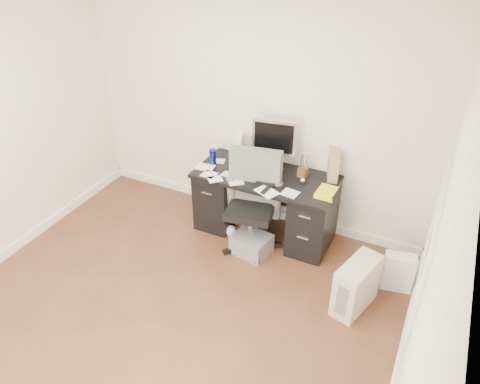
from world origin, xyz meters
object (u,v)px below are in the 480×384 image
object	(u,v)px
keyboard	(258,178)
pc_tower	(356,285)
lcd_monitor	(274,145)
office_chair	(251,204)
wicker_basket	(230,203)
desk	(265,203)

from	to	relation	value
keyboard	pc_tower	distance (m)	1.45
lcd_monitor	pc_tower	size ratio (longest dim) A/B	1.16
pc_tower	office_chair	bearing A→B (deg)	178.47
wicker_basket	desk	bearing A→B (deg)	-13.20
office_chair	pc_tower	bearing A→B (deg)	-27.11
office_chair	pc_tower	world-z (taller)	office_chair
desk	wicker_basket	distance (m)	0.56
lcd_monitor	pc_tower	bearing A→B (deg)	-44.42
office_chair	lcd_monitor	bearing A→B (deg)	72.81
lcd_monitor	keyboard	distance (m)	0.39
lcd_monitor	wicker_basket	world-z (taller)	lcd_monitor
lcd_monitor	office_chair	distance (m)	0.66
pc_tower	keyboard	bearing A→B (deg)	171.39
wicker_basket	keyboard	bearing A→B (deg)	-26.91
keyboard	office_chair	world-z (taller)	office_chair
lcd_monitor	office_chair	world-z (taller)	lcd_monitor
pc_tower	wicker_basket	bearing A→B (deg)	170.73
office_chair	wicker_basket	bearing A→B (deg)	128.74
desk	pc_tower	size ratio (longest dim) A/B	2.98
lcd_monitor	office_chair	size ratio (longest dim) A/B	0.54
keyboard	wicker_basket	size ratio (longest dim) A/B	1.16
keyboard	lcd_monitor	bearing A→B (deg)	83.14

